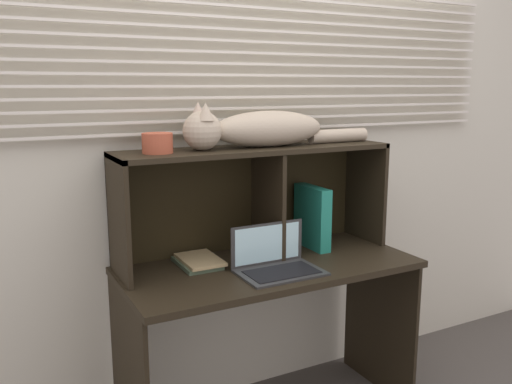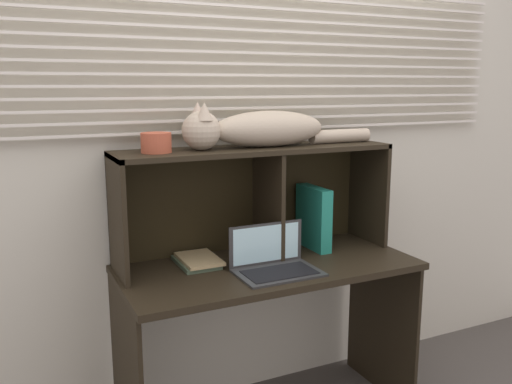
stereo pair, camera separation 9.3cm
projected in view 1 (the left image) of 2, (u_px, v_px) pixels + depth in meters
The scene contains 8 objects.
back_panel_with_blinds at pixel (236, 147), 2.61m from camera, with size 4.40×0.08×2.50m.
desk at pixel (269, 298), 2.44m from camera, with size 1.32×0.60×0.77m.
hutch_shelf_unit at pixel (254, 182), 2.49m from camera, with size 1.28×0.32×0.51m.
cat at pixel (258, 129), 2.42m from camera, with size 0.95×0.19×0.20m.
laptop at pixel (276, 263), 2.32m from camera, with size 0.35×0.24×0.19m.
binder_upright at pixel (312, 217), 2.64m from camera, with size 0.06×0.24×0.30m, color #20846F.
book_stack at pixel (198, 261), 2.40m from camera, with size 0.17×0.25×0.03m.
small_basket at pixel (157, 143), 2.21m from camera, with size 0.13×0.13×0.08m, color #B34F35.
Camera 1 is at (-1.12, -1.80, 1.56)m, focal length 37.96 mm.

